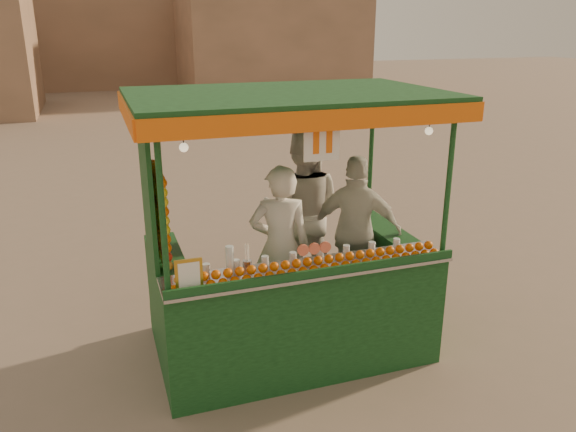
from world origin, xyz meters
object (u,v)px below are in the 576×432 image
object	(u,v)px
juice_cart	(285,277)
vendor_middle	(303,212)
vendor_right	(356,231)
vendor_left	(280,247)

from	to	relation	value
juice_cart	vendor_middle	distance (m)	1.00
juice_cart	vendor_middle	world-z (taller)	juice_cart
vendor_middle	vendor_right	bearing A→B (deg)	161.23
vendor_middle	vendor_right	world-z (taller)	vendor_middle
juice_cart	vendor_middle	bearing A→B (deg)	57.93
juice_cart	vendor_middle	xyz separation A→B (m)	(0.48, 0.77, 0.41)
vendor_left	vendor_middle	world-z (taller)	vendor_middle
juice_cart	vendor_left	distance (m)	0.31
vendor_left	vendor_right	size ratio (longest dim) A/B	1.01
vendor_right	juice_cart	bearing A→B (deg)	45.76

